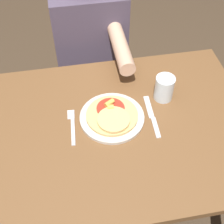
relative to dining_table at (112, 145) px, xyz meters
The scene contains 8 objects.
ground_plane 0.64m from the dining_table, ahead, with size 8.00×8.00×0.00m, color #423323.
dining_table is the anchor object (origin of this frame).
plate 0.14m from the dining_table, 81.28° to the left, with size 0.26×0.26×0.01m.
pizza 0.15m from the dining_table, 80.74° to the left, with size 0.21×0.21×0.04m.
fork 0.20m from the dining_table, 165.11° to the left, with size 0.03×0.18×0.00m.
knife 0.21m from the dining_table, ahead, with size 0.03×0.22×0.00m.
drinking_glass 0.32m from the dining_table, 27.21° to the left, with size 0.08×0.08×0.11m.
person_diner 0.61m from the dining_table, 90.43° to the left, with size 0.36×0.52×1.21m.
Camera 1 is at (-0.13, -0.74, 1.73)m, focal length 50.00 mm.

